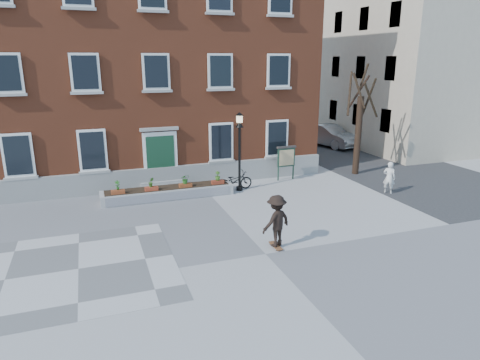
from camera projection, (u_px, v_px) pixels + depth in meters
name	position (u px, v px, depth m)	size (l,w,h in m)	color
ground	(266.00, 254.00, 14.54)	(100.00, 100.00, 0.00)	#99999C
checker_patch	(78.00, 269.00, 13.50)	(6.00, 6.00, 0.01)	slate
bicycle	(235.00, 181.00, 21.52)	(0.64, 1.83, 0.96)	black
parked_car	(329.00, 136.00, 32.23)	(1.70, 4.89, 1.61)	#A7A9AB
bystander	(389.00, 178.00, 20.88)	(0.58, 0.38, 1.59)	silver
brick_building	(142.00, 60.00, 24.82)	(18.40, 10.85, 12.60)	brown
planter_assembly	(168.00, 192.00, 20.31)	(6.20, 1.12, 1.15)	#B4B4B0
bare_tree	(359.00, 125.00, 23.94)	(1.83, 1.83, 6.16)	#302015
side_street	(371.00, 51.00, 36.35)	(15.20, 36.00, 14.50)	#38393B
lamp_post	(239.00, 141.00, 20.86)	(0.40, 0.40, 3.93)	black
notice_board	(286.00, 157.00, 23.09)	(1.10, 0.16, 1.87)	#1B3628
skateboarder	(276.00, 221.00, 14.79)	(1.36, 1.07, 1.92)	brown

